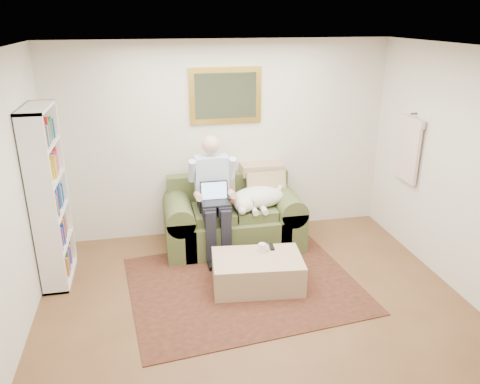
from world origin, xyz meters
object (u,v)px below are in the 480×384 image
object	(u,v)px
sofa	(233,223)
seated_man	(214,198)
sleeping_dog	(258,197)
ottoman	(257,272)
bookshelf	(49,197)
coffee_mug	(262,248)
laptop	(215,197)

from	to	relation	value
sofa	seated_man	bearing A→B (deg)	-148.55
sofa	sleeping_dog	distance (m)	0.50
ottoman	bookshelf	world-z (taller)	bookshelf
sleeping_dog	bookshelf	size ratio (longest dim) A/B	0.36
sofa	coffee_mug	distance (m)	0.97
laptop	coffee_mug	bearing A→B (deg)	-59.85
bookshelf	ottoman	bearing A→B (deg)	-16.74
sleeping_dog	coffee_mug	size ratio (longest dim) A/B	7.29
ottoman	sleeping_dog	bearing A→B (deg)	76.06
ottoman	coffee_mug	size ratio (longest dim) A/B	9.88
sofa	sleeping_dog	world-z (taller)	sofa
seated_man	bookshelf	distance (m)	1.91
seated_man	sleeping_dog	distance (m)	0.59
sofa	seated_man	xyz separation A→B (m)	(-0.27, -0.16, 0.44)
sleeping_dog	coffee_mug	world-z (taller)	sleeping_dog
sofa	ottoman	bearing A→B (deg)	-86.25
laptop	coffee_mug	xyz separation A→B (m)	(0.42, -0.73, -0.37)
laptop	coffee_mug	distance (m)	0.92
seated_man	bookshelf	world-z (taller)	bookshelf
sleeping_dog	coffee_mug	distance (m)	0.92
seated_man	ottoman	bearing A→B (deg)	-69.92
sofa	ottoman	size ratio (longest dim) A/B	1.79
sleeping_dog	ottoman	size ratio (longest dim) A/B	0.74
ottoman	laptop	bearing A→B (deg)	111.55
ottoman	bookshelf	bearing A→B (deg)	163.26
sleeping_dog	ottoman	xyz separation A→B (m)	(-0.25, -0.99, -0.50)
coffee_mug	bookshelf	xyz separation A→B (m)	(-2.29, 0.54, 0.59)
laptop	bookshelf	xyz separation A→B (m)	(-1.87, -0.19, 0.22)
laptop	sleeping_dog	bearing A→B (deg)	13.64
laptop	ottoman	distance (m)	1.10
ottoman	coffee_mug	xyz separation A→B (m)	(0.08, 0.13, 0.23)
sleeping_dog	ottoman	distance (m)	1.14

